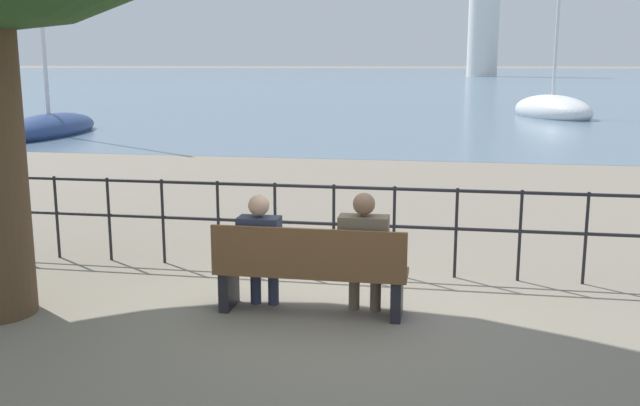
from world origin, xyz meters
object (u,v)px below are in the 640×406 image
(seated_person_right, at_px, (364,248))
(seated_person_left, at_px, (260,246))
(harbor_lighthouse, at_px, (484,3))
(sailboat_0, at_px, (552,110))
(sailboat_2, at_px, (50,127))
(park_bench, at_px, (310,272))

(seated_person_right, bearing_deg, seated_person_left, 179.77)
(seated_person_right, bearing_deg, harbor_lighthouse, 86.95)
(seated_person_left, height_order, sailboat_0, sailboat_0)
(sailboat_0, relative_size, sailboat_2, 0.77)
(sailboat_0, bearing_deg, harbor_lighthouse, 64.40)
(seated_person_right, bearing_deg, sailboat_0, 78.62)
(park_bench, distance_m, sailboat_2, 20.03)
(park_bench, xyz_separation_m, harbor_lighthouse, (7.24, 126.26, 12.33))
(park_bench, relative_size, sailboat_2, 0.19)
(park_bench, distance_m, harbor_lighthouse, 127.07)
(seated_person_left, xyz_separation_m, sailboat_0, (6.51, 27.20, -0.33))
(park_bench, height_order, seated_person_left, seated_person_left)
(harbor_lighthouse, bearing_deg, seated_person_right, -93.05)
(seated_person_left, relative_size, sailboat_2, 0.12)
(sailboat_0, height_order, harbor_lighthouse, harbor_lighthouse)
(sailboat_0, height_order, sailboat_2, sailboat_2)
(park_bench, distance_m, seated_person_right, 0.58)
(park_bench, xyz_separation_m, sailboat_2, (-12.16, 15.92, -0.16))
(sailboat_0, bearing_deg, sailboat_2, -172.84)
(seated_person_right, distance_m, harbor_lighthouse, 126.94)
(seated_person_right, relative_size, harbor_lighthouse, 0.04)
(seated_person_left, bearing_deg, park_bench, -8.82)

